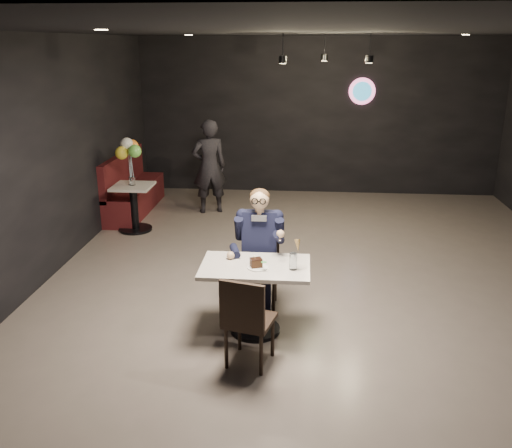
# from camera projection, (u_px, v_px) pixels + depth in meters

# --- Properties ---
(floor) EXTENTS (9.00, 9.00, 0.00)m
(floor) POSITION_uv_depth(u_px,v_px,m) (323.00, 285.00, 6.76)
(floor) COLOR #6F645D
(floor) RESTS_ON ground
(wall_sign) EXTENTS (0.50, 0.06, 0.50)m
(wall_sign) POSITION_uv_depth(u_px,v_px,m) (362.00, 91.00, 10.28)
(wall_sign) COLOR pink
(wall_sign) RESTS_ON floor
(pendant_lights) EXTENTS (1.40, 1.20, 0.36)m
(pendant_lights) POSITION_uv_depth(u_px,v_px,m) (326.00, 43.00, 7.73)
(pendant_lights) COLOR black
(pendant_lights) RESTS_ON floor
(main_table) EXTENTS (1.10, 0.70, 0.75)m
(main_table) POSITION_uv_depth(u_px,v_px,m) (255.00, 299.00, 5.58)
(main_table) COLOR silver
(main_table) RESTS_ON floor
(chair_far) EXTENTS (0.42, 0.46, 0.92)m
(chair_far) POSITION_uv_depth(u_px,v_px,m) (260.00, 270.00, 6.08)
(chair_far) COLOR black
(chair_far) RESTS_ON floor
(chair_near) EXTENTS (0.52, 0.55, 0.92)m
(chair_near) POSITION_uv_depth(u_px,v_px,m) (250.00, 318.00, 5.01)
(chair_near) COLOR black
(chair_near) RESTS_ON floor
(seated_man) EXTENTS (0.60, 0.80, 1.44)m
(seated_man) POSITION_uv_depth(u_px,v_px,m) (260.00, 248.00, 5.99)
(seated_man) COLOR black
(seated_man) RESTS_ON floor
(dessert_plate) EXTENTS (0.21, 0.21, 0.01)m
(dessert_plate) POSITION_uv_depth(u_px,v_px,m) (258.00, 267.00, 5.39)
(dessert_plate) COLOR white
(dessert_plate) RESTS_ON main_table
(cake_slice) EXTENTS (0.13, 0.12, 0.08)m
(cake_slice) POSITION_uv_depth(u_px,v_px,m) (256.00, 263.00, 5.39)
(cake_slice) COLOR black
(cake_slice) RESTS_ON dessert_plate
(mint_leaf) EXTENTS (0.06, 0.04, 0.01)m
(mint_leaf) POSITION_uv_depth(u_px,v_px,m) (264.00, 262.00, 5.30)
(mint_leaf) COLOR #2A8233
(mint_leaf) RESTS_ON cake_slice
(sundae_glass) EXTENTS (0.08, 0.08, 0.17)m
(sundae_glass) POSITION_uv_depth(u_px,v_px,m) (293.00, 261.00, 5.34)
(sundae_glass) COLOR silver
(sundae_glass) RESTS_ON main_table
(wafer_cone) EXTENTS (0.07, 0.07, 0.12)m
(wafer_cone) POSITION_uv_depth(u_px,v_px,m) (298.00, 245.00, 5.32)
(wafer_cone) COLOR tan
(wafer_cone) RESTS_ON sundae_glass
(booth_bench) EXTENTS (0.52, 2.08, 1.04)m
(booth_bench) POSITION_uv_depth(u_px,v_px,m) (134.00, 183.00, 9.56)
(booth_bench) COLOR #420E17
(booth_bench) RESTS_ON floor
(side_table) EXTENTS (0.60, 0.60, 0.76)m
(side_table) POSITION_uv_depth(u_px,v_px,m) (134.00, 208.00, 8.63)
(side_table) COLOR silver
(side_table) RESTS_ON floor
(balloon_vase) EXTENTS (0.09, 0.09, 0.14)m
(balloon_vase) POSITION_uv_depth(u_px,v_px,m) (132.00, 181.00, 8.49)
(balloon_vase) COLOR silver
(balloon_vase) RESTS_ON side_table
(balloon_bunch) EXTENTS (0.37, 0.37, 0.61)m
(balloon_bunch) POSITION_uv_depth(u_px,v_px,m) (130.00, 157.00, 8.37)
(balloon_bunch) COLOR yellow
(balloon_bunch) RESTS_ON balloon_vase
(passerby) EXTENTS (0.70, 0.57, 1.64)m
(passerby) POSITION_uv_depth(u_px,v_px,m) (209.00, 167.00, 9.45)
(passerby) COLOR black
(passerby) RESTS_ON floor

